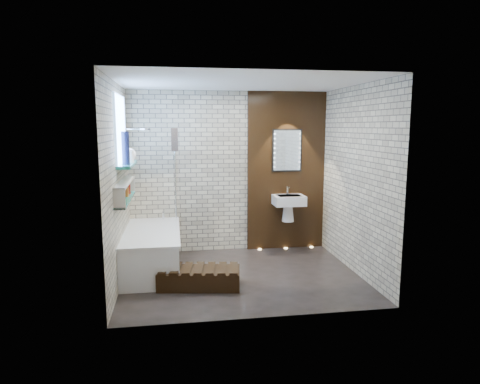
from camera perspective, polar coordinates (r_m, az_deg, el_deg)
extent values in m
plane|color=black|center=(5.95, 0.23, -11.24)|extent=(3.20, 3.20, 0.00)
cube|color=#9E947D|center=(6.91, -1.48, 2.68)|extent=(3.20, 0.04, 2.60)
cube|color=#9E947D|center=(4.37, 2.95, -0.95)|extent=(3.20, 0.04, 2.60)
cube|color=#9E947D|center=(5.61, -16.12, 0.89)|extent=(0.04, 2.60, 2.60)
cube|color=#9E947D|center=(6.10, 15.26, 1.54)|extent=(0.04, 2.60, 2.60)
plane|color=white|center=(5.61, 0.25, 14.54)|extent=(3.20, 3.20, 0.00)
cube|color=black|center=(7.07, 6.22, 2.77)|extent=(1.30, 0.06, 2.60)
cube|color=#7FADE0|center=(5.91, -15.85, 8.10)|extent=(0.03, 1.00, 0.90)
cube|color=#227F75|center=(5.92, -14.93, 3.58)|extent=(0.18, 1.00, 0.04)
cube|color=#227F75|center=(5.78, -15.16, -1.00)|extent=(0.14, 1.30, 0.03)
cube|color=#B2A899|center=(5.75, -15.25, 1.26)|extent=(0.14, 1.30, 0.03)
cube|color=#B2A899|center=(5.14, -15.96, -0.93)|extent=(0.14, 0.03, 0.26)
cube|color=#B2A899|center=(6.39, -14.60, 0.98)|extent=(0.14, 0.03, 0.26)
cube|color=white|center=(6.23, -11.75, -7.82)|extent=(0.75, 1.70, 0.55)
cube|color=white|center=(6.16, -11.83, -5.23)|extent=(0.79, 1.74, 0.03)
cylinder|color=silver|center=(6.84, -10.30, -3.12)|extent=(0.04, 0.04, 0.12)
cube|color=white|center=(6.45, -8.69, 1.96)|extent=(0.01, 0.78, 1.40)
cube|color=black|center=(6.30, -8.81, 6.99)|extent=(0.10, 0.25, 0.33)
cylinder|color=silver|center=(6.48, -12.69, 8.26)|extent=(0.18, 0.18, 0.02)
cube|color=white|center=(6.93, 6.61, -1.12)|extent=(0.50, 0.36, 0.16)
cone|color=white|center=(7.02, 6.47, -2.82)|extent=(0.20, 0.20, 0.28)
cylinder|color=silver|center=(7.00, 6.41, 0.23)|extent=(0.03, 0.03, 0.14)
cube|color=black|center=(7.01, 6.34, 5.58)|extent=(0.50, 0.02, 0.70)
cube|color=silver|center=(7.00, 6.36, 5.58)|extent=(0.45, 0.01, 0.65)
cube|color=black|center=(5.57, -5.50, -11.45)|extent=(1.09, 0.61, 0.23)
cylinder|color=maroon|center=(5.43, -15.58, -0.74)|extent=(0.06, 0.06, 0.14)
cylinder|color=#AC511A|center=(5.42, -15.59, -0.92)|extent=(0.06, 0.06, 0.11)
cylinder|color=#AC511A|center=(5.92, -15.03, 0.01)|extent=(0.06, 0.06, 0.13)
cylinder|color=maroon|center=(6.14, -14.82, 0.49)|extent=(0.07, 0.07, 0.16)
cylinder|color=#151A3C|center=(5.68, -15.16, 5.73)|extent=(0.10, 0.10, 0.43)
sphere|color=white|center=(6.07, -14.72, 4.84)|extent=(0.20, 0.20, 0.20)
cylinder|color=white|center=(6.01, -14.78, 4.69)|extent=(0.15, 0.15, 0.18)
cylinder|color=#FFD899|center=(7.15, 2.68, -7.71)|extent=(0.06, 0.06, 0.01)
cylinder|color=#FFD899|center=(7.26, 6.19, -7.52)|extent=(0.06, 0.06, 0.01)
cylinder|color=#FFD899|center=(7.38, 9.59, -7.30)|extent=(0.06, 0.06, 0.01)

